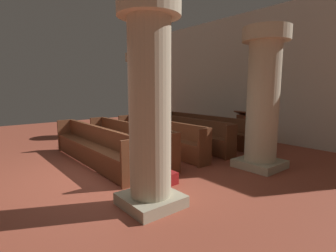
% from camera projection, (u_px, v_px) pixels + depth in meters
% --- Properties ---
extents(ground_plane, '(19.20, 19.20, 0.00)m').
position_uv_depth(ground_plane, '(102.00, 174.00, 5.52)').
color(ground_plane, '#9E4733').
extents(back_wall, '(10.00, 0.16, 4.50)m').
position_uv_depth(back_wall, '(262.00, 76.00, 9.00)').
color(back_wall, silver).
rests_on(back_wall, ground).
extents(pew_row_0, '(3.78, 0.47, 0.91)m').
position_uv_depth(pew_row_0, '(204.00, 128.00, 8.71)').
color(pew_row_0, brown).
rests_on(pew_row_0, ground).
extents(pew_row_1, '(3.78, 0.46, 0.91)m').
position_uv_depth(pew_row_1, '(183.00, 131.00, 8.09)').
color(pew_row_1, brown).
rests_on(pew_row_1, ground).
extents(pew_row_2, '(3.78, 0.46, 0.91)m').
position_uv_depth(pew_row_2, '(157.00, 135.00, 7.47)').
color(pew_row_2, brown).
rests_on(pew_row_2, ground).
extents(pew_row_3, '(3.78, 0.47, 0.91)m').
position_uv_depth(pew_row_3, '(128.00, 139.00, 6.84)').
color(pew_row_3, brown).
rests_on(pew_row_3, ground).
extents(pew_row_4, '(3.78, 0.46, 0.91)m').
position_uv_depth(pew_row_4, '(92.00, 144.00, 6.22)').
color(pew_row_4, brown).
rests_on(pew_row_4, ground).
extents(pillar_aisle_side, '(1.02, 1.02, 3.14)m').
position_uv_depth(pillar_aisle_side, '(263.00, 97.00, 5.78)').
color(pillar_aisle_side, tan).
rests_on(pillar_aisle_side, ground).
extents(pillar_far_side, '(1.02, 1.02, 3.14)m').
position_uv_depth(pillar_far_side, '(139.00, 93.00, 10.07)').
color(pillar_far_side, tan).
rests_on(pillar_far_side, ground).
extents(pillar_aisle_rear, '(0.92, 0.92, 3.14)m').
position_uv_depth(pillar_aisle_rear, '(150.00, 101.00, 3.83)').
color(pillar_aisle_rear, tan).
rests_on(pillar_aisle_rear, ground).
extents(lectern, '(0.48, 0.45, 1.08)m').
position_uv_depth(lectern, '(242.00, 129.00, 8.66)').
color(lectern, '#562B1A').
rests_on(lectern, ground).
extents(hymn_book, '(0.16, 0.21, 0.04)m').
position_uv_depth(hymn_book, '(147.00, 117.00, 8.14)').
color(hymn_book, navy).
rests_on(hymn_book, pew_row_2).
extents(kneeler_box_red, '(0.32, 0.28, 0.23)m').
position_uv_depth(kneeler_box_red, '(168.00, 178.00, 4.98)').
color(kneeler_box_red, maroon).
rests_on(kneeler_box_red, ground).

